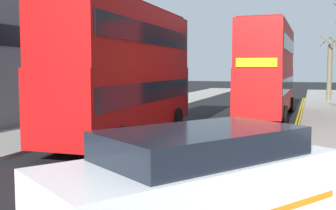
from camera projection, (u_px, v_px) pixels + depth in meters
name	position (u px, v px, depth m)	size (l,w,h in m)	color
sidewalk_left	(70.00, 127.00, 20.92)	(4.00, 80.00, 0.14)	#9E9991
kerb_line_outer	(293.00, 149.00, 15.48)	(0.10, 56.00, 0.01)	yellow
kerb_line_inner	(288.00, 149.00, 15.54)	(0.10, 56.00, 0.01)	yellow
double_decker_bus_away	(126.00, 68.00, 17.52)	(2.95, 10.85, 5.64)	#B20F0F
double_decker_bus_oncoming	(268.00, 68.00, 25.31)	(2.83, 10.82, 5.64)	red
taxi_minivan	(189.00, 200.00, 6.18)	(4.23, 5.03, 2.12)	white
street_tree_mid	(330.00, 70.00, 36.62)	(1.87, 1.90, 5.85)	#6B6047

